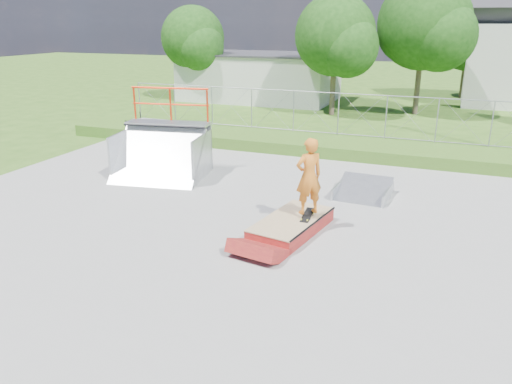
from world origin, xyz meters
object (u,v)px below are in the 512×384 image
quarter_pipe (159,136)px  flat_bank_ramp (363,190)px  skater (309,179)px  grind_box (291,225)px

quarter_pipe → flat_bank_ramp: bearing=-5.5°
flat_bank_ramp → skater: size_ratio=0.86×
quarter_pipe → skater: size_ratio=1.51×
skater → quarter_pipe: bearing=-66.6°
grind_box → flat_bank_ramp: (1.23, 3.38, 0.05)m
quarter_pipe → skater: 6.53m
quarter_pipe → skater: quarter_pipe is taller
quarter_pipe → flat_bank_ramp: size_ratio=1.76×
grind_box → flat_bank_ramp: bearing=79.9°
grind_box → quarter_pipe: quarter_pipe is taller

